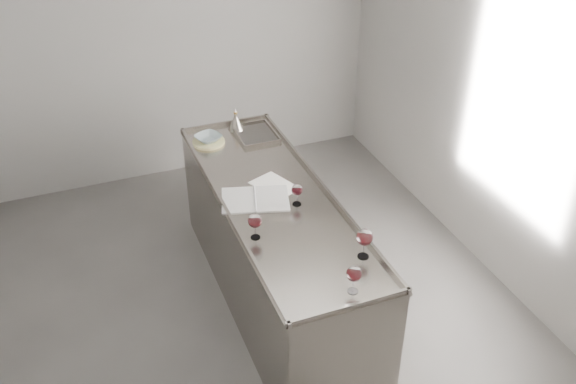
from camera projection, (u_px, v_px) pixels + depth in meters
name	position (u px, v px, depth m)	size (l,w,h in m)	color
room_shell	(213.00, 176.00, 3.82)	(4.54, 5.04, 2.84)	#52504D
counter	(276.00, 250.00, 4.72)	(0.77, 2.42, 0.97)	gray
wine_glass_left	(255.00, 221.00, 4.01)	(0.09, 0.09, 0.18)	white
wine_glass_middle	(354.00, 274.00, 3.58)	(0.09, 0.09, 0.18)	white
wine_glass_right	(365.00, 238.00, 3.84)	(0.10, 0.10, 0.20)	white
wine_glass_small	(297.00, 190.00, 4.33)	(0.08, 0.08, 0.16)	white
notebook	(255.00, 199.00, 4.43)	(0.53, 0.44, 0.02)	silver
loose_paper_top	(274.00, 186.00, 4.59)	(0.23, 0.33, 0.00)	white
trivet	(209.00, 142.00, 5.12)	(0.26, 0.26, 0.02)	beige
ceramic_bowl	(208.00, 138.00, 5.10)	(0.20, 0.20, 0.05)	#90A3A7
wine_funnel	(236.00, 123.00, 5.29)	(0.13, 0.13, 0.20)	#9C958B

